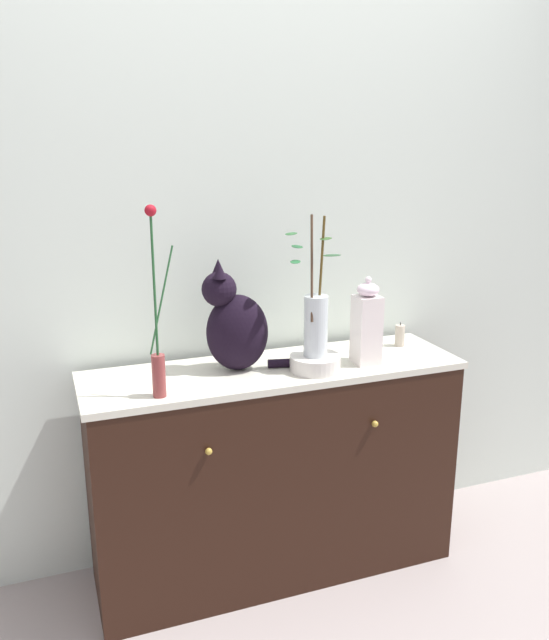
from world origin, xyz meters
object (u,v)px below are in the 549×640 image
object	(u,v)px
bowl_porcelain	(315,363)
sideboard	(275,470)
vase_slim_green	(158,347)
vase_glass_clear	(315,321)
jar_lidded_porcelain	(367,324)
cat_sitting	(235,325)
candle_pillar	(400,336)

from	to	relation	value
bowl_porcelain	sideboard	bearing A→B (deg)	146.58
sideboard	vase_slim_green	bearing A→B (deg)	-163.28
vase_glass_clear	jar_lidded_porcelain	world-z (taller)	vase_glass_clear
cat_sitting	jar_lidded_porcelain	distance (m)	0.49
cat_sitting	jar_lidded_porcelain	xyz separation A→B (m)	(0.48, -0.10, -0.02)
vase_slim_green	jar_lidded_porcelain	xyz separation A→B (m)	(0.79, 0.06, -0.02)
vase_slim_green	candle_pillar	distance (m)	1.04
vase_glass_clear	jar_lidded_porcelain	distance (m)	0.21
vase_glass_clear	candle_pillar	xyz separation A→B (m)	(0.44, 0.15, -0.14)
cat_sitting	bowl_porcelain	bearing A→B (deg)	-22.05
vase_slim_green	vase_glass_clear	distance (m)	0.58
sideboard	candle_pillar	world-z (taller)	candle_pillar
sideboard	cat_sitting	world-z (taller)	cat_sitting
sideboard	vase_glass_clear	size ratio (longest dim) A/B	2.80
vase_glass_clear	vase_slim_green	bearing A→B (deg)	-174.79
vase_slim_green	jar_lidded_porcelain	world-z (taller)	vase_slim_green
bowl_porcelain	cat_sitting	bearing A→B (deg)	157.95
cat_sitting	sideboard	bearing A→B (deg)	-10.12
vase_glass_clear	candle_pillar	distance (m)	0.49
jar_lidded_porcelain	vase_glass_clear	bearing A→B (deg)	-177.42
jar_lidded_porcelain	candle_pillar	size ratio (longest dim) A/B	3.36
cat_sitting	bowl_porcelain	world-z (taller)	cat_sitting
sideboard	bowl_porcelain	distance (m)	0.48
vase_glass_clear	cat_sitting	bearing A→B (deg)	158.00
candle_pillar	bowl_porcelain	bearing A→B (deg)	-161.37
sideboard	vase_glass_clear	xyz separation A→B (m)	(0.12, -0.08, 0.61)
cat_sitting	vase_glass_clear	bearing A→B (deg)	-22.00
cat_sitting	bowl_porcelain	xyz separation A→B (m)	(0.27, -0.11, -0.14)
vase_glass_clear	candle_pillar	size ratio (longest dim) A/B	5.12
cat_sitting	vase_glass_clear	size ratio (longest dim) A/B	0.82
vase_slim_green	jar_lidded_porcelain	distance (m)	0.79
sideboard	vase_slim_green	size ratio (longest dim) A/B	2.27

